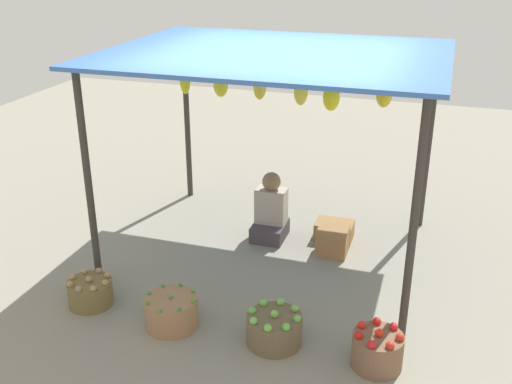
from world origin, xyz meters
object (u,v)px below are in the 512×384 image
object	(u,v)px
vendor_person	(271,213)
basket_green_apples	(274,329)
basket_green_chilies	(172,312)
wooden_crate_near_vendor	(334,231)
basket_potatoes	(90,292)
wooden_crate_stacked_rear	(333,241)
basket_red_tomatoes	(377,350)

from	to	relation	value
vendor_person	basket_green_apples	size ratio (longest dim) A/B	1.65
basket_green_chilies	wooden_crate_near_vendor	world-z (taller)	basket_green_chilies
basket_potatoes	wooden_crate_stacked_rear	distance (m)	2.57
basket_green_chilies	vendor_person	bearing A→B (deg)	79.79
basket_green_chilies	basket_red_tomatoes	xyz separation A→B (m)	(1.80, 0.00, 0.01)
basket_potatoes	wooden_crate_stacked_rear	world-z (taller)	wooden_crate_stacked_rear
basket_green_apples	basket_red_tomatoes	xyz separation A→B (m)	(0.87, -0.04, 0.02)
vendor_person	basket_green_apples	distance (m)	1.97
basket_green_chilies	wooden_crate_stacked_rear	distance (m)	2.06
basket_red_tomatoes	wooden_crate_stacked_rear	size ratio (longest dim) A/B	1.26
vendor_person	basket_green_apples	world-z (taller)	vendor_person
basket_green_chilies	basket_red_tomatoes	world-z (taller)	basket_red_tomatoes
basket_green_apples	vendor_person	bearing A→B (deg)	107.40
basket_potatoes	basket_green_apples	world-z (taller)	basket_green_apples
basket_red_tomatoes	wooden_crate_near_vendor	bearing A→B (deg)	109.78
basket_potatoes	basket_green_chilies	xyz separation A→B (m)	(0.87, -0.08, 0.01)
basket_green_apples	wooden_crate_near_vendor	distance (m)	2.04
basket_potatoes	wooden_crate_near_vendor	world-z (taller)	basket_potatoes
vendor_person	basket_red_tomatoes	size ratio (longest dim) A/B	1.90
vendor_person	basket_potatoes	size ratio (longest dim) A/B	1.88
basket_green_chilies	basket_green_apples	world-z (taller)	basket_green_apples
basket_green_chilies	basket_red_tomatoes	distance (m)	1.80
vendor_person	wooden_crate_near_vendor	size ratio (longest dim) A/B	1.86
basket_green_apples	wooden_crate_near_vendor	world-z (taller)	basket_green_apples
vendor_person	basket_green_chilies	bearing A→B (deg)	-100.21
basket_green_apples	basket_red_tomatoes	bearing A→B (deg)	-2.69
wooden_crate_stacked_rear	basket_potatoes	bearing A→B (deg)	-139.81
basket_potatoes	basket_green_apples	bearing A→B (deg)	-1.24
basket_potatoes	basket_green_apples	distance (m)	1.80
basket_red_tomatoes	vendor_person	bearing A→B (deg)	127.25
wooden_crate_stacked_rear	basket_red_tomatoes	bearing A→B (deg)	-68.04
basket_potatoes	basket_red_tomatoes	bearing A→B (deg)	-1.71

